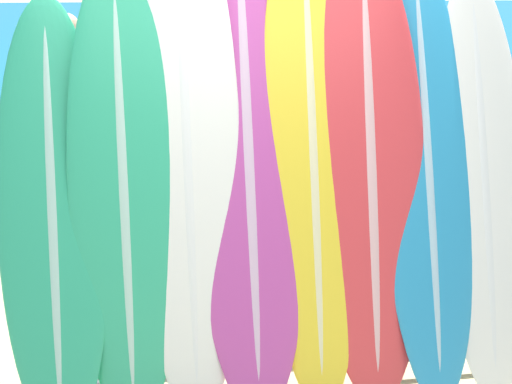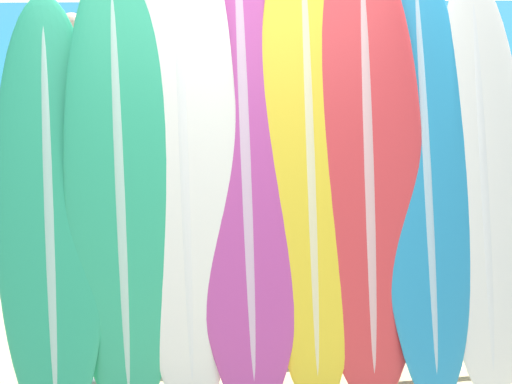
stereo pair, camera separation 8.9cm
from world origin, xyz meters
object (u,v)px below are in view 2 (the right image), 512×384
(surfboard_slot_2, at_px, (183,147))
(person_near_water, at_px, (418,130))
(person_far_left, at_px, (78,109))
(surfboard_slot_5, at_px, (367,172))
(surfboard_rack, at_px, (277,310))
(person_mid_beach, at_px, (42,103))
(surfboard_slot_7, at_px, (482,185))
(surfboard_slot_6, at_px, (425,175))
(surfboard_slot_0, at_px, (50,214))
(surfboard_slot_1, at_px, (121,195))
(surfboard_slot_4, at_px, (309,160))
(surfboard_slot_3, at_px, (244,150))

(surfboard_slot_2, bearing_deg, person_near_water, 43.38)
(person_far_left, bearing_deg, surfboard_slot_5, 58.56)
(surfboard_rack, distance_m, person_far_left, 3.40)
(person_mid_beach, bearing_deg, surfboard_slot_5, -102.83)
(surfboard_rack, bearing_deg, surfboard_slot_2, 168.36)
(surfboard_slot_7, bearing_deg, surfboard_slot_6, 177.52)
(surfboard_slot_6, bearing_deg, person_mid_beach, 120.31)
(surfboard_rack, bearing_deg, person_far_left, 112.24)
(surfboard_slot_0, bearing_deg, person_near_water, 35.95)
(surfboard_slot_1, bearing_deg, surfboard_slot_4, 3.39)
(surfboard_slot_4, bearing_deg, surfboard_slot_0, -177.73)
(person_mid_beach, bearing_deg, surfboard_slot_6, -99.66)
(surfboard_slot_2, bearing_deg, surfboard_slot_1, -167.89)
(surfboard_slot_5, distance_m, surfboard_slot_7, 0.62)
(surfboard_rack, relative_size, surfboard_slot_4, 1.02)
(surfboard_rack, bearing_deg, surfboard_slot_5, 7.03)
(surfboard_slot_6, distance_m, surfboard_slot_7, 0.32)
(person_near_water, bearing_deg, surfboard_slot_4, -85.08)
(surfboard_slot_1, distance_m, surfboard_slot_3, 0.64)
(surfboard_slot_3, xyz_separation_m, surfboard_slot_6, (0.92, -0.04, -0.15))
(surfboard_slot_2, distance_m, surfboard_slot_7, 1.55)
(surfboard_slot_1, bearing_deg, surfboard_slot_6, 1.58)
(surfboard_slot_4, bearing_deg, person_mid_beach, 114.16)
(surfboard_slot_0, bearing_deg, person_far_left, 93.28)
(surfboard_slot_1, xyz_separation_m, person_far_left, (-0.51, 3.08, -0.11))
(surfboard_rack, distance_m, surfboard_slot_6, 1.03)
(surfboard_slot_6, bearing_deg, person_near_water, 70.65)
(surfboard_slot_0, relative_size, surfboard_slot_1, 0.92)
(surfboard_slot_0, bearing_deg, surfboard_slot_1, -0.81)
(surfboard_slot_3, bearing_deg, surfboard_slot_6, -2.48)
(surfboard_slot_1, bearing_deg, surfboard_rack, -2.07)
(surfboard_slot_2, xyz_separation_m, surfboard_slot_6, (1.22, -0.02, -0.18))
(surfboard_slot_5, relative_size, person_near_water, 1.28)
(surfboard_rack, xyz_separation_m, person_far_left, (-1.27, 3.11, 0.54))
(surfboard_slot_0, xyz_separation_m, surfboard_slot_2, (0.64, 0.06, 0.29))
(surfboard_slot_3, height_order, person_far_left, surfboard_slot_3)
(surfboard_slot_3, distance_m, surfboard_slot_7, 1.25)
(surfboard_slot_3, distance_m, person_near_water, 2.33)
(surfboard_slot_5, distance_m, person_near_water, 2.01)
(surfboard_slot_5, height_order, surfboard_slot_6, surfboard_slot_5)
(person_far_left, bearing_deg, surfboard_rack, 51.22)
(person_near_water, height_order, person_mid_beach, person_near_water)
(surfboard_slot_0, relative_size, person_near_water, 1.12)
(surfboard_slot_0, xyz_separation_m, surfboard_slot_4, (1.26, 0.05, 0.21))
(surfboard_rack, xyz_separation_m, surfboard_slot_7, (1.08, 0.06, 0.61))
(surfboard_slot_4, relative_size, person_far_left, 1.35)
(surfboard_rack, relative_size, surfboard_slot_1, 1.14)
(surfboard_rack, xyz_separation_m, person_mid_beach, (-1.78, 4.44, 0.37))
(surfboard_slot_0, height_order, surfboard_slot_3, surfboard_slot_3)
(surfboard_slot_5, xyz_separation_m, person_near_water, (0.93, 1.78, -0.17))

